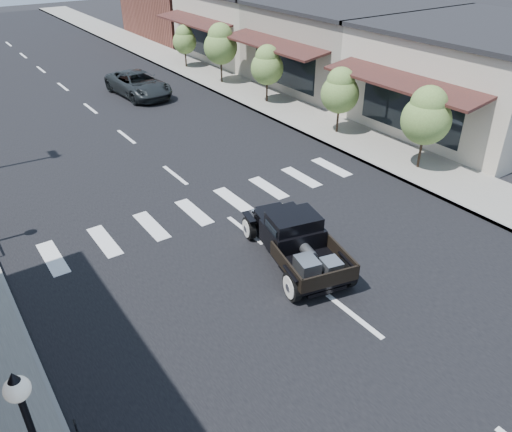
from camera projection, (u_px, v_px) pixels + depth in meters
ground at (282, 260)px, 14.87m from camera, size 120.00×120.00×0.00m
road at (104, 119)px, 25.46m from camera, size 14.00×80.00×0.02m
road_markings at (144, 151)px, 21.93m from camera, size 12.00×60.00×0.06m
sidewalk_right at (242, 90)px, 29.61m from camera, size 3.00×80.00×0.15m
storefront_near at (481, 78)px, 23.93m from camera, size 10.00×9.00×4.50m
storefront_mid at (349, 45)px, 30.28m from camera, size 10.00×9.00×4.50m
storefront_far at (263, 23)px, 36.64m from camera, size 10.00×9.00×4.50m
small_tree_a at (424, 129)px, 19.37m from camera, size 1.91×1.91×3.18m
small_tree_b at (339, 102)px, 22.81m from camera, size 1.74×1.74×2.91m
small_tree_c at (267, 75)px, 26.78m from camera, size 1.75×1.75×2.92m
small_tree_d at (221, 54)px, 30.03m from camera, size 2.01×2.01×3.34m
small_tree_e at (185, 47)px, 33.51m from camera, size 1.56×1.56×2.61m
hotrod_pickup at (296, 240)px, 14.44m from camera, size 2.95×4.71×1.51m
second_car at (138, 84)px, 28.52m from camera, size 2.58×5.02×1.35m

